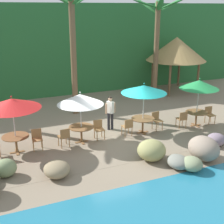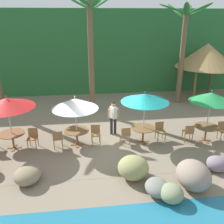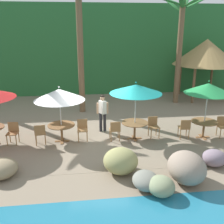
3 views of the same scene
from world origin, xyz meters
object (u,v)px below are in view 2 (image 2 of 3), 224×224
Objects in this scene: chair_white_seaward at (96,133)px; palm_tree_third at (184,38)px; dining_table_white at (77,133)px; umbrella_teal at (145,98)px; chair_green_seaward at (223,129)px; chair_green_inland at (189,132)px; waiter_in_white at (113,116)px; chair_teal_inland at (125,134)px; dining_table_red at (12,136)px; palapa_hut at (207,56)px; dining_table_teal at (143,130)px; chair_teal_seaward at (160,130)px; palm_tree_second at (91,38)px; chair_red_seaward at (33,136)px; dining_table_green at (206,129)px; umbrella_red at (7,103)px; umbrella_white at (75,104)px; umbrella_green at (211,97)px; chair_white_inland at (58,138)px.

chair_white_seaward is 0.14× the size of palm_tree_third.
umbrella_teal reaches higher than dining_table_white.
chair_green_seaward is 1.00× the size of chair_green_inland.
chair_green_seaward is 0.51× the size of waiter_in_white.
chair_green_seaward is at bearing -3.45° from chair_white_seaward.
dining_table_white is at bearing 174.73° from chair_teal_inland.
dining_table_red is 0.18× the size of palm_tree_third.
palapa_hut is at bearing 42.93° from chair_teal_inland.
chair_green_inland is (2.08, -0.24, -1.65)m from umbrella_teal.
dining_table_teal is at bearing -125.25° from palm_tree_third.
palm_tree_second is (-2.97, 3.91, 3.83)m from chair_teal_seaward.
chair_white_seaward is at bearing 179.55° from chair_teal_seaward.
chair_green_seaward is at bearing -107.88° from palapa_hut.
chair_teal_seaward is at bearing -52.79° from palm_tree_second.
chair_green_seaward is 0.13× the size of palm_tree_second.
palm_tree_third is at bearing 11.39° from palm_tree_second.
chair_red_seaward is 4.12m from chair_teal_inland.
chair_red_seaward is at bearing 177.24° from dining_table_green.
chair_teal_seaward is at bearing 0.17° from umbrella_red.
palm_tree_third is (3.70, 5.24, 2.05)m from umbrella_teal.
umbrella_white reaches higher than dining_table_teal.
palm_tree_third is 3.69× the size of waiter_in_white.
umbrella_red is at bearing 90.00° from dining_table_red.
dining_table_white is 0.65× the size of waiter_in_white.
palm_tree_second is (-5.06, 4.29, 2.19)m from umbrella_green.
umbrella_red is at bearing 172.49° from chair_white_inland.
waiter_in_white reaches higher than chair_teal_seaward.
palm_tree_third is (7.55, 5.36, 3.70)m from chair_white_inland.
palapa_hut is at bearing 65.49° from umbrella_green.
waiter_in_white is (-7.07, -5.08, -2.00)m from palapa_hut.
palm_tree_second is at bearing 127.21° from chair_teal_seaward.
umbrella_teal reaches higher than chair_red_seaward.
dining_table_green is 6.58m from palm_tree_third.
dining_table_white is at bearing -2.00° from chair_red_seaward.
chair_white_inland is at bearing 178.92° from chair_green_inland.
chair_white_inland is 0.79× the size of dining_table_teal.
umbrella_red is at bearing 177.65° from dining_table_green.
dining_table_red is 8.89m from umbrella_green.
chair_red_seaward is at bearing 178.20° from umbrella_teal.
palapa_hut is at bearing 27.09° from dining_table_red.
chair_red_seaward is at bearing -167.21° from waiter_in_white.
chair_red_seaward is at bearing 176.27° from chair_teal_inland.
chair_white_seaward is at bearing -143.53° from palapa_hut.
dining_table_red and dining_table_teal have the same top height.
chair_white_seaward and chair_teal_inland have the same top height.
umbrella_red is 2.81× the size of chair_teal_inland.
dining_table_green is (8.75, -0.36, 0.00)m from dining_table_red.
chair_white_inland is 3.01m from chair_teal_inland.
chair_green_seaward is (8.75, -0.34, 0.00)m from chair_red_seaward.
dining_table_teal is at bearing -1.67° from umbrella_white.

